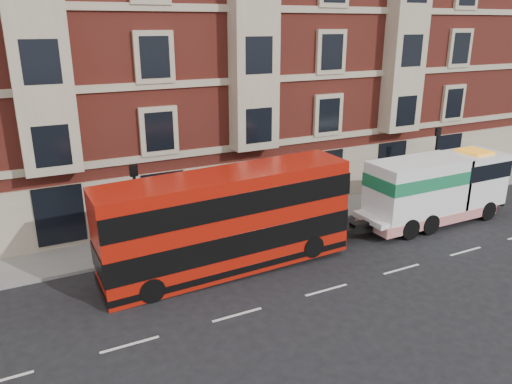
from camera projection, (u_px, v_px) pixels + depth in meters
ground at (326, 290)px, 20.27m from camera, size 120.00×120.00×0.00m
sidewalk at (246, 225)px, 26.58m from camera, size 90.00×3.00×0.15m
victorian_terrace at (197, 28)px, 29.92m from camera, size 45.00×12.00×20.40m
lamp_post_west at (136, 205)px, 22.06m from camera, size 0.35×0.15×4.35m
lamp_post_east at (435, 158)px, 29.82m from camera, size 0.35×0.15×4.35m
double_decker_bus at (227, 220)px, 21.23m from camera, size 10.93×2.51×4.43m
tow_truck at (434, 189)px, 26.56m from camera, size 8.75×2.59×3.65m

